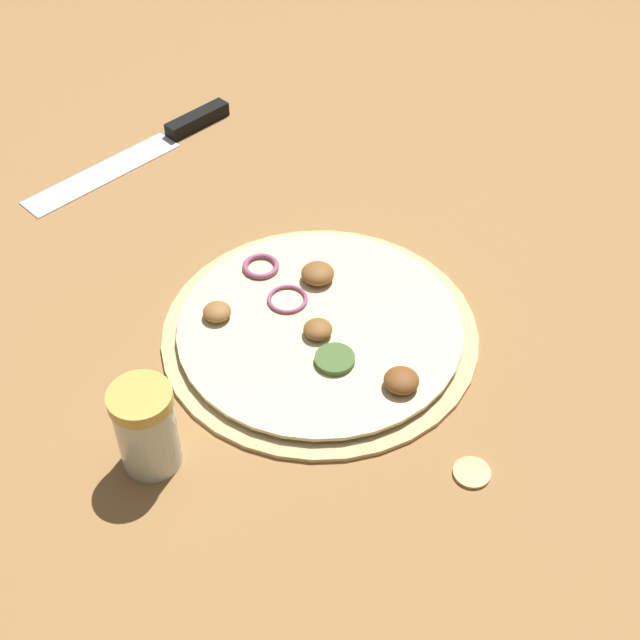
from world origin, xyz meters
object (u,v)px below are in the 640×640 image
loose_cap (472,472)px  knife (162,140)px  spice_jar (146,428)px  pizza (320,329)px

loose_cap → knife: bearing=-87.8°
spice_jar → loose_cap: spice_jar is taller
knife → loose_cap: (-0.02, 0.60, -0.00)m
pizza → knife: 0.39m
knife → spice_jar: spice_jar is taller
pizza → knife: pizza is taller
spice_jar → loose_cap: bearing=145.8°
knife → loose_cap: knife is taller
pizza → loose_cap: 0.21m
spice_jar → loose_cap: size_ratio=2.71×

